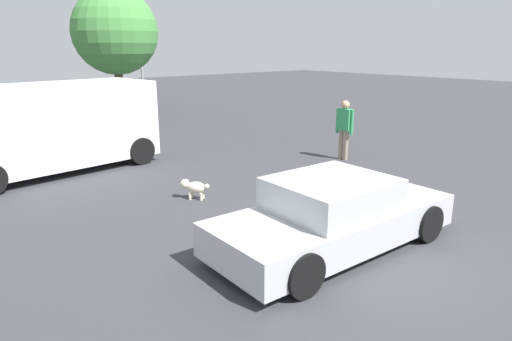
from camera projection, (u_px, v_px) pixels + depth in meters
The scene contains 7 objects.
ground_plane at pixel (345, 243), 7.67m from camera, with size 80.00×80.00×0.00m, color #38383D.
sedan_foreground at pixel (333, 216), 7.37m from camera, with size 4.37×1.95×1.21m.
dog at pixel (194, 187), 9.82m from camera, with size 0.48×0.55×0.44m.
van_white at pixel (53, 125), 11.79m from camera, with size 5.31×2.74×2.30m.
pedestrian at pixel (344, 125), 13.06m from camera, with size 0.29×0.57×1.73m.
light_post_near at pixel (139, 23), 26.02m from camera, with size 0.44×0.44×6.64m.
tree_back_center at pixel (115, 32), 21.04m from camera, with size 3.97×3.97×5.85m.
Camera 1 is at (-5.70, -4.44, 3.24)m, focal length 31.70 mm.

